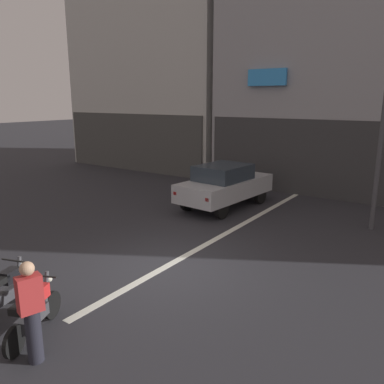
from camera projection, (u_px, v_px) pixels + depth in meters
ground_plane at (167, 266)px, 9.55m from camera, size 120.00×120.00×0.00m
lane_centre_line at (268, 210)px, 14.35m from camera, size 0.20×18.00×0.01m
building_corner_left at (172, 45)px, 24.02m from camera, size 10.11×7.91×14.59m
building_mid_block at (348, 32)px, 18.29m from camera, size 9.64×8.67×14.19m
car_silver_crossing_near at (225, 184)px, 14.59m from camera, size 2.11×4.24×1.64m
motorcycle_black_row_leftmost at (4, 292)px, 7.34m from camera, size 0.66×1.61×0.98m
motorcycle_red_row_left_mid at (34, 311)px, 6.67m from camera, size 0.78×1.55×0.98m
person_by_motorcycles at (31, 312)px, 5.91m from camera, size 0.31×0.41×1.67m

